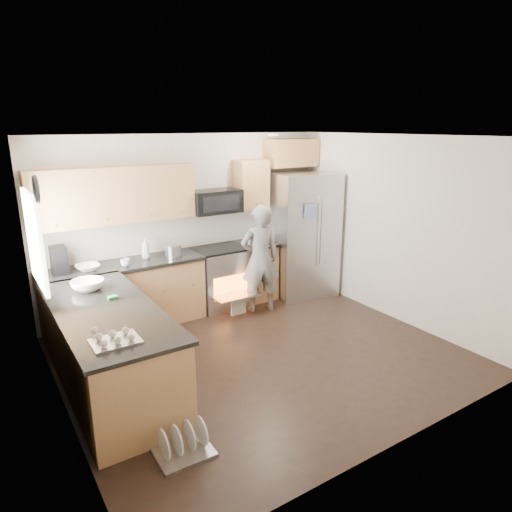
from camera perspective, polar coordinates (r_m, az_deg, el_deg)
ground at (r=5.73m, az=0.75°, el=-12.24°), size 4.50×4.50×0.00m
room_shell at (r=5.14m, az=0.37°, el=4.36°), size 4.54×4.04×2.62m
back_cabinet_run at (r=6.58m, az=-11.99°, el=0.27°), size 4.45×0.64×2.50m
peninsula at (r=5.10m, az=-17.86°, el=-11.02°), size 0.96×2.36×1.04m
stove_range at (r=6.98m, az=-4.51°, el=-0.96°), size 0.76×0.97×1.79m
refrigerator at (r=7.46m, az=5.97°, el=2.65°), size 1.09×0.91×1.99m
person at (r=6.74m, az=0.52°, el=-0.36°), size 0.67×0.52×1.62m
dish_rack at (r=4.27m, az=-9.06°, el=-22.38°), size 0.48×0.39×0.29m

